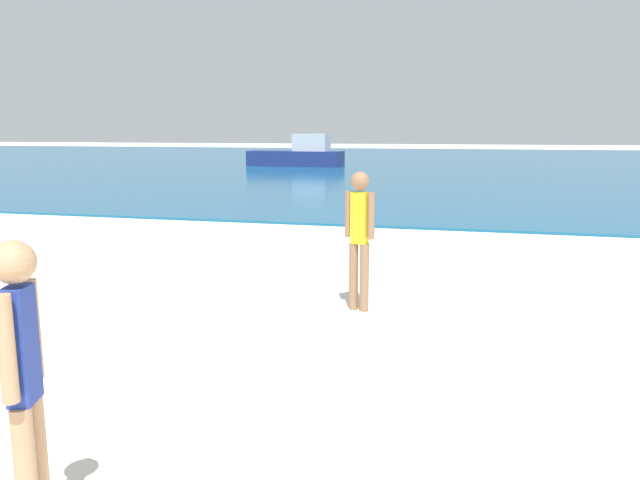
# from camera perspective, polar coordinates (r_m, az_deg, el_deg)

# --- Properties ---
(water) EXTENTS (160.00, 60.00, 0.06)m
(water) POSITION_cam_1_polar(r_m,az_deg,el_deg) (43.58, 12.71, 7.11)
(water) COLOR #14567F
(water) RESTS_ON ground
(person_standing) EXTENTS (0.22, 0.37, 1.65)m
(person_standing) POSITION_cam_1_polar(r_m,az_deg,el_deg) (3.51, -25.90, -11.48)
(person_standing) COLOR tan
(person_standing) RESTS_ON ground
(person_distant) EXTENTS (0.38, 0.22, 1.69)m
(person_distant) POSITION_cam_1_polar(r_m,az_deg,el_deg) (7.34, 3.69, 0.69)
(person_distant) COLOR #936B4C
(person_distant) RESTS_ON ground
(boat_far) EXTENTS (5.73, 2.08, 1.92)m
(boat_far) POSITION_cam_1_polar(r_m,az_deg,el_deg) (36.94, -1.98, 7.93)
(boat_far) COLOR navy
(boat_far) RESTS_ON water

